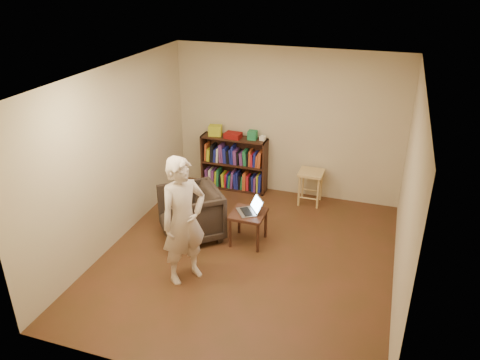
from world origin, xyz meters
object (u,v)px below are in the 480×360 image
(laptop, at_px, (251,209))
(bookshelf, at_px, (234,166))
(stool, at_px, (311,178))
(side_table, at_px, (248,218))
(armchair, at_px, (191,213))
(person, at_px, (184,221))

(laptop, bearing_deg, bookshelf, 170.66)
(stool, relative_size, side_table, 1.19)
(armchair, bearing_deg, side_table, 57.80)
(stool, xyz_separation_m, laptop, (-0.61, -1.51, 0.07))
(bookshelf, relative_size, person, 0.69)
(laptop, bearing_deg, armchair, -116.43)
(stool, relative_size, armchair, 0.69)
(laptop, bearing_deg, person, -61.93)
(armchair, bearing_deg, laptop, 59.72)
(armchair, relative_size, person, 0.50)
(bookshelf, height_order, armchair, bookshelf)
(stool, bearing_deg, laptop, -112.15)
(stool, height_order, armchair, armchair)
(side_table, xyz_separation_m, person, (-0.52, -1.08, 0.45))
(bookshelf, bearing_deg, stool, -5.77)
(bookshelf, xyz_separation_m, side_table, (0.80, -1.69, -0.02))
(laptop, bearing_deg, stool, 122.06)
(bookshelf, distance_m, laptop, 1.85)
(stool, bearing_deg, bookshelf, 174.23)
(side_table, distance_m, person, 1.28)
(bookshelf, bearing_deg, armchair, -92.35)
(stool, xyz_separation_m, person, (-1.16, -2.62, 0.39))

